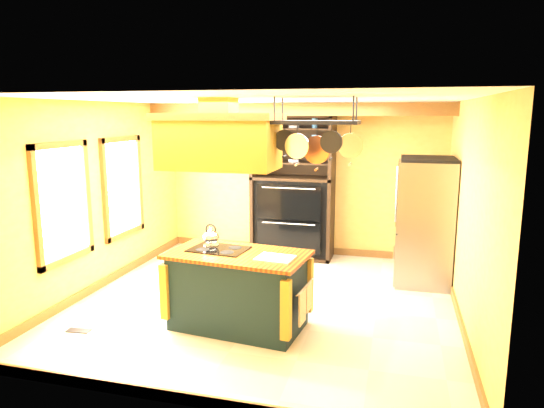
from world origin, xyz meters
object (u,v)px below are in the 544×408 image
at_px(hutch, 293,204).
at_px(range_hood, 219,139).
at_px(pot_rack, 316,132).
at_px(kitchen_island, 238,289).
at_px(refrigerator, 424,224).

bearing_deg(hutch, range_hood, -93.68).
bearing_deg(pot_rack, kitchen_island, -179.41).
distance_m(range_hood, refrigerator, 3.52).
height_order(range_hood, hutch, range_hood).
distance_m(pot_rack, hutch, 3.48).
distance_m(kitchen_island, pot_rack, 2.07).
height_order(kitchen_island, range_hood, range_hood).
xyz_separation_m(pot_rack, refrigerator, (1.28, 2.22, -1.42)).
bearing_deg(refrigerator, kitchen_island, -134.46).
relative_size(refrigerator, hutch, 0.74).
bearing_deg(kitchen_island, refrigerator, 51.96).
height_order(refrigerator, hutch, hutch).
height_order(kitchen_island, refrigerator, refrigerator).
distance_m(pot_rack, refrigerator, 2.93).
bearing_deg(refrigerator, pot_rack, -119.97).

